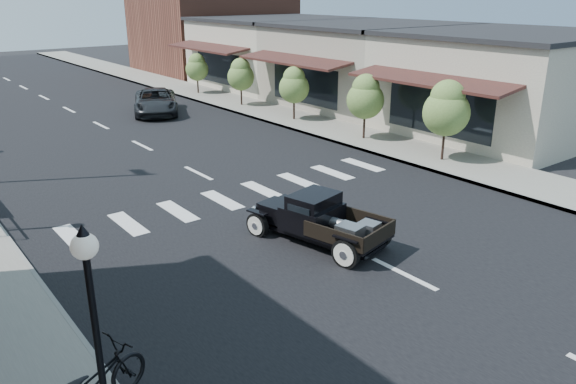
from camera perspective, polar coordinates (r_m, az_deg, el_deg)
ground at (r=15.76m, az=3.43°, el=-4.31°), size 120.00×120.00×0.00m
road at (r=28.22m, az=-17.07°, el=5.75°), size 14.00×80.00×0.02m
road_markings at (r=23.75m, az=-12.63°, el=3.58°), size 12.00×60.00×0.06m
sidewalk_right at (r=32.10m, az=-2.75°, el=8.32°), size 3.00×80.00×0.15m
storefront_near at (r=28.95m, az=21.30°, el=10.15°), size 10.00×9.00×4.50m
storefront_mid at (r=34.42m, az=8.29°, el=12.59°), size 10.00×9.00×4.50m
storefront_far at (r=41.16m, az=-0.96°, el=13.92°), size 10.00×9.00×4.50m
far_building_right at (r=49.65m, az=-7.71°, el=16.20°), size 11.00×10.00×7.00m
lamp_post_a at (r=8.38m, az=-18.81°, el=-14.15°), size 0.36×0.36×3.47m
small_tree_a at (r=22.64m, az=15.69°, el=6.87°), size 1.80×1.80×3.01m
small_tree_b at (r=25.42m, az=7.82°, el=8.48°), size 1.66×1.66×2.76m
small_tree_c at (r=29.16m, az=0.62°, el=9.92°), size 1.55×1.55×2.59m
small_tree_d at (r=33.14m, az=-4.80°, el=11.03°), size 1.55×1.55×2.58m
small_tree_e at (r=37.53m, az=-9.20°, el=11.76°), size 1.46×1.46×2.43m
hotrod_pickup at (r=14.99m, az=3.16°, el=-2.72°), size 2.72×4.32×1.39m
second_car at (r=32.09m, az=-13.30°, el=8.91°), size 4.04×5.34×1.35m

